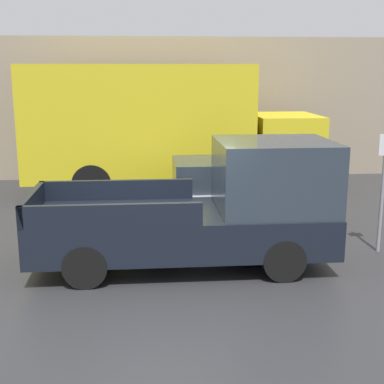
% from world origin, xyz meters
% --- Properties ---
extents(ground_plane, '(60.00, 60.00, 0.00)m').
position_xyz_m(ground_plane, '(0.00, 0.00, 0.00)').
color(ground_plane, '#2D2D30').
extents(building_wall, '(28.00, 0.15, 4.48)m').
position_xyz_m(building_wall, '(0.00, 8.61, 2.24)').
color(building_wall, gray).
rests_on(building_wall, ground).
extents(pickup_truck, '(5.30, 2.00, 2.26)m').
position_xyz_m(pickup_truck, '(0.78, 0.44, 1.03)').
color(pickup_truck, black).
rests_on(pickup_truck, ground).
extents(car, '(4.40, 1.85, 1.47)m').
position_xyz_m(car, '(1.35, 3.10, 0.75)').
color(car, silver).
rests_on(car, ground).
extents(delivery_truck, '(8.20, 2.48, 3.61)m').
position_xyz_m(delivery_truck, '(-0.01, 6.36, 1.93)').
color(delivery_truck, gold).
rests_on(delivery_truck, ground).
extents(parking_sign, '(0.30, 0.07, 2.40)m').
position_xyz_m(parking_sign, '(4.09, 0.83, 1.36)').
color(parking_sign, gray).
rests_on(parking_sign, ground).
extents(newspaper_box, '(0.45, 0.40, 1.11)m').
position_xyz_m(newspaper_box, '(3.15, 8.29, 0.55)').
color(newspaper_box, red).
rests_on(newspaper_box, ground).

